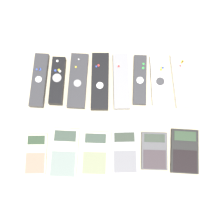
{
  "coord_description": "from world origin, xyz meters",
  "views": [
    {
      "loc": [
        -0.0,
        -0.22,
        1.01
      ],
      "look_at": [
        0.0,
        0.02,
        0.01
      ],
      "focal_mm": 50.0,
      "sensor_mm": 36.0,
      "label": 1
    }
  ],
  "objects_px": {
    "remote_3": "(101,81)",
    "calculator_2": "(95,153)",
    "remote_0": "(40,80)",
    "calculator_4": "(155,151)",
    "remote_7": "(182,81)",
    "calculator_1": "(65,153)",
    "calculator_3": "(125,152)",
    "remote_2": "(78,81)",
    "remote_4": "(122,81)",
    "remote_6": "(160,80)",
    "remote_5": "(140,80)",
    "calculator_0": "(36,154)",
    "calculator_5": "(185,151)",
    "remote_1": "(58,81)"
  },
  "relations": [
    {
      "from": "remote_4",
      "to": "remote_7",
      "type": "distance_m",
      "value": 0.2
    },
    {
      "from": "remote_0",
      "to": "remote_5",
      "type": "xyz_separation_m",
      "value": [
        0.34,
        0.0,
        -0.0
      ]
    },
    {
      "from": "remote_7",
      "to": "calculator_3",
      "type": "relative_size",
      "value": 1.38
    },
    {
      "from": "remote_1",
      "to": "calculator_1",
      "type": "bearing_deg",
      "value": -80.22
    },
    {
      "from": "calculator_2",
      "to": "calculator_4",
      "type": "distance_m",
      "value": 0.19
    },
    {
      "from": "remote_2",
      "to": "calculator_5",
      "type": "relative_size",
      "value": 1.34
    },
    {
      "from": "remote_0",
      "to": "remote_7",
      "type": "xyz_separation_m",
      "value": [
        0.48,
        -0.0,
        -0.0
      ]
    },
    {
      "from": "remote_0",
      "to": "calculator_1",
      "type": "xyz_separation_m",
      "value": [
        0.09,
        -0.24,
        -0.0
      ]
    },
    {
      "from": "calculator_4",
      "to": "remote_7",
      "type": "bearing_deg",
      "value": 68.95
    },
    {
      "from": "remote_4",
      "to": "calculator_0",
      "type": "relative_size",
      "value": 1.51
    },
    {
      "from": "remote_3",
      "to": "remote_7",
      "type": "height_order",
      "value": "remote_3"
    },
    {
      "from": "remote_4",
      "to": "calculator_3",
      "type": "height_order",
      "value": "remote_4"
    },
    {
      "from": "remote_1",
      "to": "remote_2",
      "type": "bearing_deg",
      "value": 4.53
    },
    {
      "from": "remote_0",
      "to": "calculator_0",
      "type": "height_order",
      "value": "remote_0"
    },
    {
      "from": "remote_0",
      "to": "calculator_4",
      "type": "height_order",
      "value": "remote_0"
    },
    {
      "from": "calculator_0",
      "to": "calculator_1",
      "type": "distance_m",
      "value": 0.09
    },
    {
      "from": "remote_1",
      "to": "remote_3",
      "type": "distance_m",
      "value": 0.14
    },
    {
      "from": "calculator_0",
      "to": "calculator_4",
      "type": "bearing_deg",
      "value": 1.16
    },
    {
      "from": "remote_3",
      "to": "remote_4",
      "type": "height_order",
      "value": "remote_3"
    },
    {
      "from": "calculator_3",
      "to": "remote_5",
      "type": "bearing_deg",
      "value": 76.41
    },
    {
      "from": "calculator_1",
      "to": "calculator_3",
      "type": "bearing_deg",
      "value": 3.43
    },
    {
      "from": "remote_2",
      "to": "calculator_4",
      "type": "height_order",
      "value": "remote_2"
    },
    {
      "from": "remote_4",
      "to": "calculator_4",
      "type": "relative_size",
      "value": 1.59
    },
    {
      "from": "calculator_0",
      "to": "calculator_1",
      "type": "relative_size",
      "value": 0.81
    },
    {
      "from": "remote_3",
      "to": "remote_5",
      "type": "bearing_deg",
      "value": 3.49
    },
    {
      "from": "calculator_3",
      "to": "remote_2",
      "type": "bearing_deg",
      "value": 121.82
    },
    {
      "from": "remote_3",
      "to": "calculator_2",
      "type": "height_order",
      "value": "remote_3"
    },
    {
      "from": "remote_4",
      "to": "remote_6",
      "type": "bearing_deg",
      "value": 0.8
    },
    {
      "from": "remote_4",
      "to": "calculator_4",
      "type": "height_order",
      "value": "remote_4"
    },
    {
      "from": "calculator_2",
      "to": "calculator_4",
      "type": "bearing_deg",
      "value": 4.21
    },
    {
      "from": "remote_0",
      "to": "remote_3",
      "type": "xyz_separation_m",
      "value": [
        0.21,
        -0.01,
        0.0
      ]
    },
    {
      "from": "remote_7",
      "to": "remote_4",
      "type": "bearing_deg",
      "value": 176.59
    },
    {
      "from": "calculator_2",
      "to": "calculator_3",
      "type": "height_order",
      "value": "calculator_2"
    },
    {
      "from": "remote_7",
      "to": "calculator_5",
      "type": "xyz_separation_m",
      "value": [
        -0.0,
        -0.24,
        -0.0
      ]
    },
    {
      "from": "remote_7",
      "to": "calculator_0",
      "type": "distance_m",
      "value": 0.54
    },
    {
      "from": "remote_3",
      "to": "calculator_2",
      "type": "bearing_deg",
      "value": -92.84
    },
    {
      "from": "calculator_4",
      "to": "calculator_2",
      "type": "bearing_deg",
      "value": -176.05
    },
    {
      "from": "remote_2",
      "to": "calculator_4",
      "type": "distance_m",
      "value": 0.35
    },
    {
      "from": "remote_0",
      "to": "remote_6",
      "type": "relative_size",
      "value": 1.09
    },
    {
      "from": "remote_0",
      "to": "calculator_3",
      "type": "xyz_separation_m",
      "value": [
        0.29,
        -0.24,
        -0.0
      ]
    },
    {
      "from": "remote_5",
      "to": "remote_6",
      "type": "distance_m",
      "value": 0.07
    },
    {
      "from": "remote_2",
      "to": "remote_4",
      "type": "distance_m",
      "value": 0.15
    },
    {
      "from": "remote_3",
      "to": "calculator_4",
      "type": "height_order",
      "value": "remote_3"
    },
    {
      "from": "remote_2",
      "to": "calculator_0",
      "type": "xyz_separation_m",
      "value": [
        -0.13,
        -0.25,
        -0.0
      ]
    },
    {
      "from": "calculator_2",
      "to": "remote_7",
      "type": "bearing_deg",
      "value": 42.15
    },
    {
      "from": "calculator_2",
      "to": "calculator_5",
      "type": "xyz_separation_m",
      "value": [
        0.29,
        0.0,
        -0.0
      ]
    },
    {
      "from": "calculator_5",
      "to": "calculator_1",
      "type": "bearing_deg",
      "value": -175.73
    },
    {
      "from": "remote_7",
      "to": "calculator_4",
      "type": "distance_m",
      "value": 0.26
    },
    {
      "from": "remote_7",
      "to": "calculator_1",
      "type": "height_order",
      "value": "remote_7"
    },
    {
      "from": "remote_1",
      "to": "remote_0",
      "type": "bearing_deg",
      "value": 179.81
    }
  ]
}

